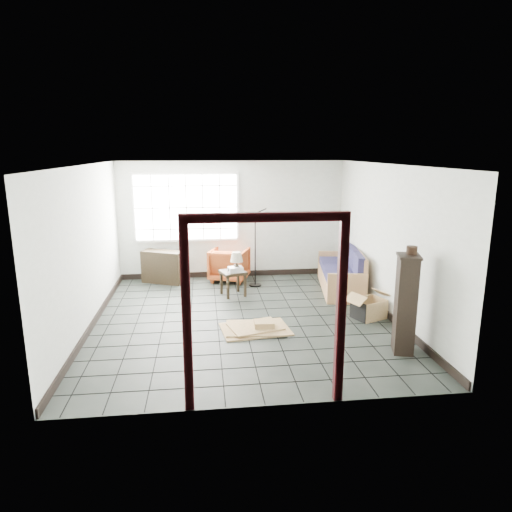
{
  "coord_description": "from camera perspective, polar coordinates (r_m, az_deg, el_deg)",
  "views": [
    {
      "loc": [
        -0.65,
        -7.35,
        2.83
      ],
      "look_at": [
        0.25,
        0.3,
        1.03
      ],
      "focal_mm": 32.0,
      "sensor_mm": 36.0,
      "label": 1
    }
  ],
  "objects": [
    {
      "name": "side_table",
      "position": [
        9.03,
        -2.9,
        -2.44
      ],
      "size": [
        0.57,
        0.57,
        0.5
      ],
      "rotation": [
        0.0,
        0.0,
        0.32
      ],
      "color": "black",
      "rests_on": "ground"
    },
    {
      "name": "futon_sofa",
      "position": [
        9.6,
        10.87,
        -2.28
      ],
      "size": [
        1.05,
        2.06,
        0.87
      ],
      "rotation": [
        0.0,
        0.0,
        -0.16
      ],
      "color": "#956543",
      "rests_on": "ground"
    },
    {
      "name": "table_lamp",
      "position": [
        8.94,
        -2.44,
        -0.25
      ],
      "size": [
        0.27,
        0.27,
        0.38
      ],
      "rotation": [
        0.0,
        0.0,
        0.07
      ],
      "color": "black",
      "rests_on": "side_table"
    },
    {
      "name": "doorway_trim",
      "position": [
        4.92,
        1.18,
        -4.04
      ],
      "size": [
        1.8,
        0.08,
        2.2
      ],
      "color": "#340B0F",
      "rests_on": "ground"
    },
    {
      "name": "open_box",
      "position": [
        8.13,
        13.92,
        -6.39
      ],
      "size": [
        0.9,
        0.68,
        0.46
      ],
      "rotation": [
        0.0,
        0.0,
        0.4
      ],
      "color": "olive",
      "rests_on": "ground"
    },
    {
      "name": "cardboard_pile",
      "position": [
        7.43,
        0.07,
        -8.93
      ],
      "size": [
        1.16,
        0.89,
        0.16
      ],
      "rotation": [
        0.0,
        0.0,
        0.07
      ],
      "color": "olive",
      "rests_on": "ground"
    },
    {
      "name": "ground",
      "position": [
        7.91,
        -1.58,
        -7.85
      ],
      "size": [
        5.5,
        5.5,
        0.0
      ],
      "primitive_type": "plane",
      "color": "black",
      "rests_on": "ground"
    },
    {
      "name": "pot",
      "position": [
        6.63,
        18.9,
        0.69
      ],
      "size": [
        0.17,
        0.17,
        0.11
      ],
      "rotation": [
        0.0,
        0.0,
        0.14
      ],
      "color": "black",
      "rests_on": "tall_shelf"
    },
    {
      "name": "console_shelf",
      "position": [
        10.1,
        -11.51,
        -1.33
      ],
      "size": [
        0.97,
        0.69,
        0.7
      ],
      "rotation": [
        0.0,
        0.0,
        -0.42
      ],
      "color": "black",
      "rests_on": "ground"
    },
    {
      "name": "room_shell",
      "position": [
        7.5,
        -1.68,
        4.3
      ],
      "size": [
        5.02,
        5.52,
        2.61
      ],
      "color": "beige",
      "rests_on": "ground"
    },
    {
      "name": "tall_shelf",
      "position": [
        6.77,
        18.18,
        -5.65
      ],
      "size": [
        0.39,
        0.45,
        1.43
      ],
      "rotation": [
        0.0,
        0.0,
        -0.27
      ],
      "color": "black",
      "rests_on": "ground"
    },
    {
      "name": "window_panel",
      "position": [
        10.13,
        -8.71,
        6.02
      ],
      "size": [
        2.32,
        0.08,
        1.52
      ],
      "color": "silver",
      "rests_on": "ground"
    },
    {
      "name": "projector",
      "position": [
        8.93,
        -2.59,
        -1.69
      ],
      "size": [
        0.3,
        0.26,
        0.1
      ],
      "rotation": [
        0.0,
        0.0,
        0.16
      ],
      "color": "silver",
      "rests_on": "side_table"
    },
    {
      "name": "floor_lamp",
      "position": [
        9.46,
        0.52,
        1.34
      ],
      "size": [
        0.45,
        0.42,
        1.68
      ],
      "rotation": [
        0.0,
        0.0,
        -0.32
      ],
      "color": "black",
      "rests_on": "ground"
    },
    {
      "name": "armchair",
      "position": [
        10.07,
        -3.34,
        -0.87
      ],
      "size": [
        0.97,
        0.94,
        0.79
      ],
      "primitive_type": "imported",
      "rotation": [
        0.0,
        0.0,
        2.79
      ],
      "color": "maroon",
      "rests_on": "ground"
    }
  ]
}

